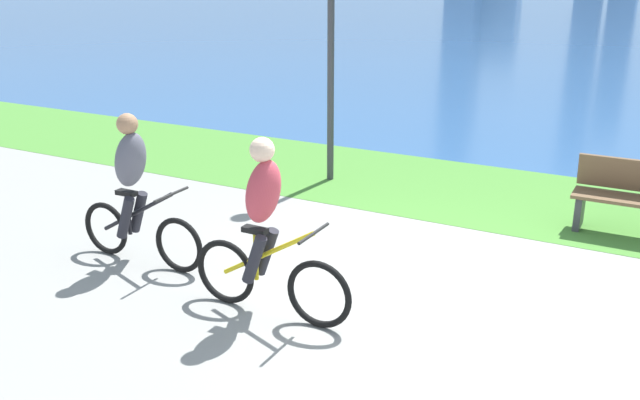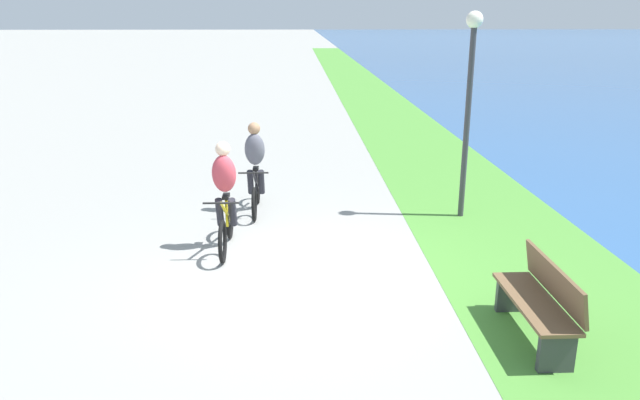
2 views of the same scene
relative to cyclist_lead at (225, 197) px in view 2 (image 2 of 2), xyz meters
The scene contains 6 objects.
ground_plane 1.82m from the cyclist_lead, 48.55° to the left, with size 300.00×300.00×0.00m, color gray.
grass_strip_bayside 4.63m from the cyclist_lead, 76.43° to the left, with size 120.00×2.86×0.01m, color #478433.
cyclist_lead is the anchor object (origin of this frame).
cyclist_trailing 1.88m from the cyclist_lead, 169.62° to the left, with size 1.63×0.52×1.65m.
bench_near_path 4.71m from the cyclist_lead, 52.60° to the left, with size 1.50×0.47×0.90m.
lamppost_tall 4.53m from the cyclist_lead, 109.44° to the left, with size 0.28×0.28×3.53m.
Camera 2 is at (7.63, -0.13, 3.46)m, focal length 33.66 mm.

